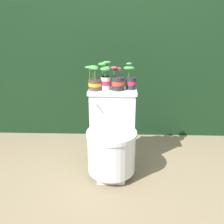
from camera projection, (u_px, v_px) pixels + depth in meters
The scene contains 7 objects.
ground_plane at pixel (121, 173), 2.20m from camera, with size 12.00×12.00×0.00m, color #75664C.
hedge_backdrop at pixel (122, 66), 3.01m from camera, with size 4.01×0.69×1.50m.
toilet at pixel (112, 138), 2.13m from camera, with size 0.42×0.56×0.70m.
potted_plant_left at pixel (95, 81), 2.11m from camera, with size 0.15×0.12×0.21m.
potted_plant_midleft at pixel (106, 78), 2.10m from camera, with size 0.11×0.10×0.24m.
potted_plant_middle at pixel (118, 82), 2.11m from camera, with size 0.12×0.11×0.20m.
potted_plant_midright at pixel (131, 80), 2.14m from camera, with size 0.11×0.09×0.23m.
Camera 1 is at (-0.02, -1.88, 1.26)m, focal length 40.00 mm.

